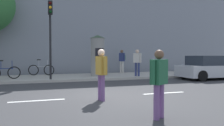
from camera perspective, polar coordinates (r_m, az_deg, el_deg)
name	(u,v)px	position (r m, az deg, el deg)	size (l,w,h in m)	color
ground_plane	(106,97)	(8.27, -1.45, -8.53)	(80.00, 80.00, 0.00)	#38383A
sidewalk_curb	(76,77)	(15.04, -9.26, -3.56)	(36.00, 4.00, 0.15)	#B2ADA3
lane_markings	(106,96)	(8.27, -1.45, -8.50)	(25.80, 0.16, 0.01)	silver
building_backdrop	(66,21)	(20.15, -11.62, 10.43)	(36.00, 5.00, 9.01)	gray
traffic_light	(50,27)	(13.14, -15.41, 8.79)	(0.24, 0.45, 4.38)	black
poster_column	(98,55)	(14.83, -3.67, 1.97)	(1.00, 1.00, 2.70)	gray
pedestrian_near_pole	(101,70)	(7.44, -2.73, -1.91)	(0.31, 0.60, 1.71)	#724C84
pedestrian_tallest	(159,78)	(5.40, 11.86, -3.83)	(0.56, 0.45, 1.63)	#724C84
pedestrian_in_light_jacket	(137,60)	(14.78, 6.44, 0.69)	(0.44, 0.60, 1.75)	navy
pedestrian_in_red_top	(122,59)	(17.41, 2.57, 1.00)	(0.50, 0.53, 1.80)	silver
bicycle_leaning	(41,70)	(16.05, -17.55, -1.62)	(1.72, 0.55, 1.09)	black
bicycle_upright	(4,72)	(14.13, -25.74, -2.18)	(1.74, 0.45, 1.09)	black
parked_car_silver	(211,68)	(15.59, 23.85, -1.15)	(4.30, 2.02, 1.49)	silver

